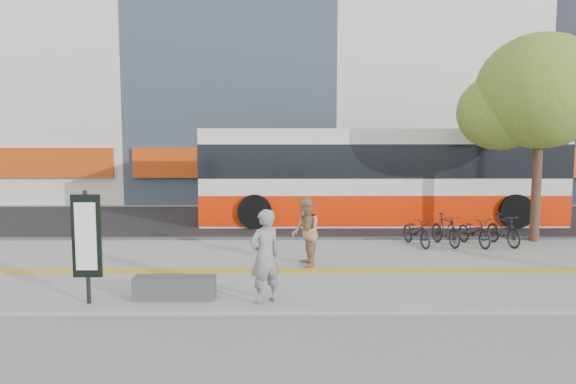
{
  "coord_description": "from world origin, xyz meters",
  "views": [
    {
      "loc": [
        -0.41,
        -11.94,
        3.34
      ],
      "look_at": [
        -0.33,
        2.0,
        1.87
      ],
      "focal_mm": 34.59,
      "sensor_mm": 36.0,
      "label": 1
    }
  ],
  "objects_px": {
    "signboard": "(87,238)",
    "seated_woman": "(265,256)",
    "pedestrian_tan": "(306,232)",
    "bench": "(175,288)",
    "street_tree": "(538,94)",
    "bus": "(379,179)"
  },
  "relations": [
    {
      "from": "bench",
      "to": "street_tree",
      "type": "bearing_deg",
      "value": 31.62
    },
    {
      "from": "signboard",
      "to": "seated_woman",
      "type": "bearing_deg",
      "value": 0.84
    },
    {
      "from": "seated_woman",
      "to": "pedestrian_tan",
      "type": "relative_size",
      "value": 1.07
    },
    {
      "from": "bench",
      "to": "bus",
      "type": "relative_size",
      "value": 0.12
    },
    {
      "from": "street_tree",
      "to": "pedestrian_tan",
      "type": "height_order",
      "value": "street_tree"
    },
    {
      "from": "bus",
      "to": "pedestrian_tan",
      "type": "relative_size",
      "value": 7.61
    },
    {
      "from": "seated_woman",
      "to": "bus",
      "type": "bearing_deg",
      "value": -144.84
    },
    {
      "from": "street_tree",
      "to": "seated_woman",
      "type": "distance_m",
      "value": 10.75
    },
    {
      "from": "seated_woman",
      "to": "bench",
      "type": "bearing_deg",
      "value": -41.63
    },
    {
      "from": "bench",
      "to": "street_tree",
      "type": "distance_m",
      "value": 12.23
    },
    {
      "from": "signboard",
      "to": "pedestrian_tan",
      "type": "distance_m",
      "value": 5.26
    },
    {
      "from": "bench",
      "to": "bus",
      "type": "height_order",
      "value": "bus"
    },
    {
      "from": "signboard",
      "to": "street_tree",
      "type": "relative_size",
      "value": 0.35
    },
    {
      "from": "signboard",
      "to": "bus",
      "type": "relative_size",
      "value": 0.17
    },
    {
      "from": "signboard",
      "to": "seated_woman",
      "type": "xyz_separation_m",
      "value": [
        3.4,
        0.05,
        -0.37
      ]
    },
    {
      "from": "bus",
      "to": "street_tree",
      "type": "bearing_deg",
      "value": -41.91
    },
    {
      "from": "bus",
      "to": "seated_woman",
      "type": "height_order",
      "value": "bus"
    },
    {
      "from": "signboard",
      "to": "seated_woman",
      "type": "height_order",
      "value": "signboard"
    },
    {
      "from": "bench",
      "to": "street_tree",
      "type": "relative_size",
      "value": 0.25
    },
    {
      "from": "bench",
      "to": "signboard",
      "type": "height_order",
      "value": "signboard"
    },
    {
      "from": "street_tree",
      "to": "seated_woman",
      "type": "height_order",
      "value": "street_tree"
    },
    {
      "from": "bus",
      "to": "pedestrian_tan",
      "type": "distance_m",
      "value": 7.65
    }
  ]
}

